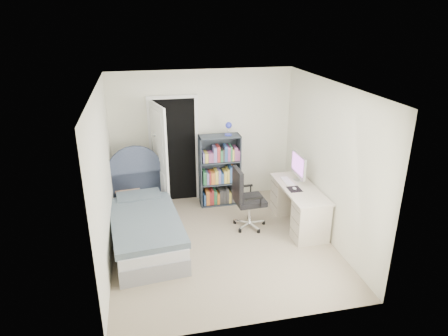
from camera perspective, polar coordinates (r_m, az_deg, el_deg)
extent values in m
cube|color=gray|center=(6.49, -0.20, -10.93)|extent=(3.40, 3.60, 0.05)
cube|color=white|center=(5.56, -0.23, 11.86)|extent=(3.40, 3.60, 0.05)
cube|color=white|center=(7.60, -3.08, 4.58)|extent=(3.40, 0.05, 2.50)
cube|color=white|center=(4.32, 4.89, -9.25)|extent=(3.40, 0.05, 2.50)
cube|color=white|center=(5.83, -17.05, -1.74)|extent=(0.05, 3.60, 2.50)
cube|color=white|center=(6.47, 14.92, 0.79)|extent=(0.05, 3.60, 2.50)
cube|color=black|center=(7.59, -7.11, 2.43)|extent=(0.80, 0.01, 2.00)
cube|color=white|center=(7.55, -10.34, 2.12)|extent=(0.06, 0.06, 2.00)
cube|color=white|center=(7.61, -3.87, 2.60)|extent=(0.06, 0.06, 2.00)
cube|color=white|center=(7.30, -7.46, 10.03)|extent=(0.92, 0.06, 0.06)
cube|color=white|center=(7.18, -9.15, 1.21)|extent=(0.24, 0.78, 2.00)
cube|color=gray|center=(6.51, -11.06, -9.62)|extent=(1.17, 2.14, 0.27)
cube|color=silver|center=(6.41, -11.19, -8.05)|extent=(1.15, 2.10, 0.16)
cube|color=slate|center=(6.26, -11.15, -7.51)|extent=(1.18, 1.84, 0.10)
cube|color=slate|center=(7.00, -12.06, -4.15)|extent=(0.77, 0.48, 0.12)
cube|color=#3E4861|center=(7.33, -12.31, -3.59)|extent=(0.98, 0.16, 0.82)
cylinder|color=#3E4861|center=(7.17, -12.56, -0.61)|extent=(0.98, 0.16, 0.98)
cylinder|color=tan|center=(7.32, -14.86, -5.13)|extent=(0.04, 0.04, 0.53)
cylinder|color=tan|center=(7.65, -14.78, -3.93)|extent=(0.04, 0.04, 0.53)
cylinder|color=tan|center=(7.31, -12.02, -4.92)|extent=(0.04, 0.04, 0.53)
cylinder|color=tan|center=(7.64, -12.06, -3.73)|extent=(0.04, 0.04, 0.53)
cube|color=tan|center=(7.38, -13.60, -2.67)|extent=(0.42, 0.42, 0.03)
cube|color=tan|center=(7.51, -13.38, -4.96)|extent=(0.38, 0.38, 0.02)
cube|color=#B24C33|center=(7.37, -14.03, -2.48)|extent=(0.17, 0.23, 0.03)
cube|color=#3F598C|center=(7.35, -14.05, -2.27)|extent=(0.16, 0.22, 0.03)
cube|color=#D8CC7F|center=(7.34, -14.07, -2.06)|extent=(0.15, 0.21, 0.03)
cylinder|color=silver|center=(7.70, -9.59, -5.44)|extent=(0.21, 0.21, 0.02)
cylinder|color=silver|center=(7.40, -9.93, -0.40)|extent=(0.02, 0.02, 1.46)
sphere|color=silver|center=(7.14, -9.75, 4.71)|extent=(0.08, 0.08, 0.08)
cube|color=#333C46|center=(7.42, -3.42, -0.56)|extent=(0.02, 0.33, 1.35)
cube|color=#333C46|center=(7.55, 2.12, -0.12)|extent=(0.02, 0.33, 1.35)
cube|color=#333C46|center=(7.26, -0.65, 4.56)|extent=(0.76, 0.33, 0.02)
cube|color=#333C46|center=(7.75, -0.61, -4.93)|extent=(0.76, 0.33, 0.02)
cube|color=#333C46|center=(7.62, -0.87, 0.09)|extent=(0.76, 0.01, 1.35)
cube|color=#333C46|center=(7.57, -0.62, -2.05)|extent=(0.72, 0.31, 0.02)
cube|color=#333C46|center=(7.41, -0.63, 1.02)|extent=(0.72, 0.31, 0.02)
cylinder|color=#2933B5|center=(7.28, 0.61, 4.79)|extent=(0.13, 0.13, 0.02)
cylinder|color=silver|center=(7.26, 0.61, 5.45)|extent=(0.02, 0.02, 0.17)
sphere|color=#2933B5|center=(7.20, 0.67, 6.13)|extent=(0.12, 0.12, 0.12)
cube|color=#335999|center=(7.63, -2.86, -4.35)|extent=(0.04, 0.23, 0.21)
cube|color=orange|center=(7.62, -2.43, -4.09)|extent=(0.06, 0.23, 0.27)
cube|color=#B23333|center=(7.63, -2.03, -4.09)|extent=(0.03, 0.23, 0.27)
cube|color=#B23333|center=(7.63, -1.73, -4.00)|extent=(0.04, 0.23, 0.29)
cube|color=#337F4C|center=(7.65, -1.34, -4.02)|extent=(0.05, 0.23, 0.27)
cube|color=orange|center=(7.67, -0.93, -4.19)|extent=(0.04, 0.23, 0.21)
cube|color=#3F3F3F|center=(7.67, -0.53, -3.96)|extent=(0.05, 0.23, 0.26)
cube|color=#3F3F3F|center=(7.68, -0.07, -3.92)|extent=(0.06, 0.23, 0.26)
cube|color=#3F3F3F|center=(7.69, 0.37, -3.83)|extent=(0.05, 0.23, 0.28)
cube|color=#D8BF4C|center=(7.71, 0.74, -4.02)|extent=(0.04, 0.23, 0.21)
cube|color=#3F3F3F|center=(7.71, 1.14, -3.80)|extent=(0.06, 0.23, 0.27)
cube|color=#337F4C|center=(7.72, 1.53, -3.81)|extent=(0.04, 0.23, 0.25)
cube|color=#D8BF4C|center=(7.73, 1.88, -3.63)|extent=(0.05, 0.23, 0.29)
cube|color=#337F4C|center=(7.45, -2.86, -1.28)|extent=(0.06, 0.23, 0.25)
cube|color=#7F72B2|center=(7.46, -2.43, -1.34)|extent=(0.04, 0.23, 0.22)
cube|color=#B23333|center=(7.46, -2.11, -1.27)|extent=(0.03, 0.23, 0.24)
cube|color=orange|center=(7.47, -1.70, -1.26)|extent=(0.06, 0.23, 0.23)
cube|color=#D8BF4C|center=(7.48, -1.19, -1.13)|extent=(0.06, 0.23, 0.25)
cube|color=#7F72B2|center=(7.49, -0.76, -1.10)|extent=(0.04, 0.23, 0.25)
cube|color=#335999|center=(7.51, -0.37, -1.26)|extent=(0.05, 0.23, 0.20)
cube|color=#D8BF4C|center=(7.52, 0.08, -1.09)|extent=(0.06, 0.23, 0.23)
cube|color=#D8BF4C|center=(7.52, 0.49, -0.96)|extent=(0.04, 0.23, 0.26)
cube|color=#335999|center=(7.53, 0.90, -0.80)|extent=(0.06, 0.23, 0.30)
cube|color=orange|center=(7.54, 1.33, -0.77)|extent=(0.04, 0.23, 0.30)
cube|color=#3F3F3F|center=(7.55, 1.71, -0.74)|extent=(0.05, 0.23, 0.29)
cube|color=#7F72B2|center=(7.30, -3.01, 1.61)|extent=(0.03, 0.23, 0.18)
cube|color=#D8BF4C|center=(7.31, -2.62, 1.63)|extent=(0.06, 0.23, 0.18)
cube|color=#994C7F|center=(7.32, -2.12, 1.65)|extent=(0.06, 0.23, 0.18)
cube|color=#994C7F|center=(7.33, -1.75, 1.67)|extent=(0.03, 0.23, 0.17)
cube|color=#7F72B2|center=(7.32, -1.38, 2.08)|extent=(0.06, 0.23, 0.28)
cube|color=#B23333|center=(7.33, -0.91, 2.16)|extent=(0.05, 0.23, 0.29)
cube|color=#337F4C|center=(7.35, -0.50, 1.90)|extent=(0.04, 0.23, 0.21)
cube|color=#3F3F3F|center=(7.36, -0.18, 1.99)|extent=(0.03, 0.23, 0.23)
cube|color=#335999|center=(7.35, 0.17, 2.24)|extent=(0.05, 0.23, 0.29)
cube|color=#994C7F|center=(7.37, 0.57, 2.18)|extent=(0.05, 0.23, 0.27)
cube|color=#337F4C|center=(7.38, 0.91, 2.27)|extent=(0.03, 0.23, 0.28)
cube|color=#D8BF4C|center=(7.39, 1.18, 2.04)|extent=(0.03, 0.23, 0.21)
cube|color=#994C7F|center=(7.40, 1.56, 2.19)|extent=(0.06, 0.23, 0.25)
cube|color=#994C7F|center=(7.42, 2.01, 2.00)|extent=(0.05, 0.23, 0.19)
cube|color=beige|center=(6.82, 10.77, -2.88)|extent=(0.58, 1.44, 0.03)
cube|color=beige|center=(6.56, 12.26, -7.45)|extent=(0.53, 0.38, 0.67)
cube|color=beige|center=(7.39, 9.09, -3.78)|extent=(0.53, 0.38, 0.67)
cube|color=silver|center=(7.09, 10.62, -1.72)|extent=(0.15, 0.15, 0.01)
cube|color=silver|center=(7.06, 10.90, -0.88)|extent=(0.03, 0.06, 0.21)
cube|color=silver|center=(6.98, 10.63, 0.41)|extent=(0.04, 0.54, 0.38)
cube|color=#CA5BDF|center=(6.96, 10.46, 0.54)|extent=(0.00, 0.48, 0.31)
cube|color=white|center=(7.01, 9.03, -1.85)|extent=(0.13, 0.38, 0.02)
cube|color=black|center=(6.73, 10.03, -3.00)|extent=(0.21, 0.25, 0.00)
ellipsoid|color=white|center=(6.72, 10.04, -2.88)|extent=(0.06, 0.10, 0.03)
cube|color=silver|center=(6.98, 4.67, -7.70)|extent=(0.28, 0.05, 0.02)
cylinder|color=black|center=(7.04, 5.69, -7.76)|extent=(0.06, 0.06, 0.06)
cube|color=silver|center=(7.06, 3.62, -7.32)|extent=(0.11, 0.28, 0.02)
cylinder|color=black|center=(7.19, 3.61, -7.02)|extent=(0.06, 0.06, 0.06)
cube|color=silver|center=(6.98, 2.58, -7.67)|extent=(0.25, 0.18, 0.02)
cylinder|color=black|center=(7.03, 1.54, -7.69)|extent=(0.06, 0.06, 0.06)
cube|color=silver|center=(6.85, 2.97, -8.28)|extent=(0.24, 0.20, 0.02)
cylinder|color=black|center=(6.77, 2.30, -8.93)|extent=(0.06, 0.06, 0.06)
cube|color=silver|center=(6.85, 4.29, -8.30)|extent=(0.13, 0.27, 0.02)
cylinder|color=black|center=(6.78, 4.97, -8.97)|extent=(0.06, 0.06, 0.06)
cylinder|color=silver|center=(6.84, 3.67, -6.34)|extent=(0.05, 0.05, 0.41)
cube|color=black|center=(6.74, 3.71, -4.64)|extent=(0.49, 0.49, 0.09)
cube|color=black|center=(6.55, 1.98, -2.39)|extent=(0.09, 0.44, 0.54)
cube|color=black|center=(6.45, 4.30, -4.37)|extent=(0.30, 0.05, 0.03)
cube|color=black|center=(6.89, 2.91, -2.59)|extent=(0.30, 0.05, 0.03)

